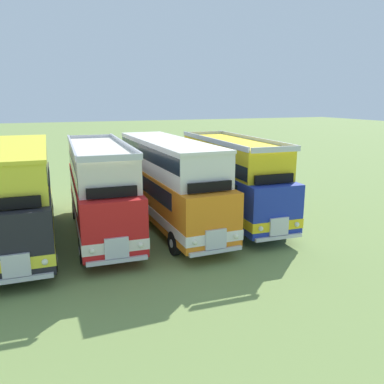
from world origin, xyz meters
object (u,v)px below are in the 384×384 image
bus_sixth_in_row (100,187)px  bus_eighth_in_row (231,177)px  bus_fifth_in_row (21,189)px  bus_seventh_in_row (169,179)px

bus_sixth_in_row → bus_eighth_in_row: 7.04m
bus_fifth_in_row → bus_sixth_in_row: bus_sixth_in_row is taller
bus_sixth_in_row → bus_eighth_in_row: size_ratio=1.01×
bus_eighth_in_row → bus_fifth_in_row: bearing=177.7°
bus_sixth_in_row → bus_seventh_in_row: bearing=1.5°
bus_sixth_in_row → bus_seventh_in_row: size_ratio=0.90×
bus_fifth_in_row → bus_seventh_in_row: size_ratio=1.03×
bus_seventh_in_row → bus_fifth_in_row: bearing=177.9°
bus_fifth_in_row → bus_eighth_in_row: (10.56, -0.43, -0.12)m
bus_sixth_in_row → bus_seventh_in_row: 3.52m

